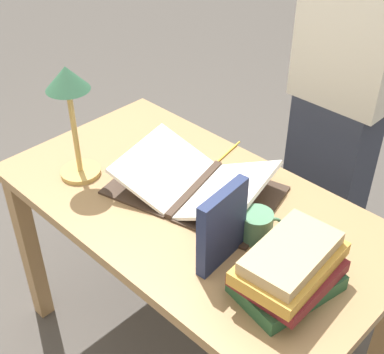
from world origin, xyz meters
name	(u,v)px	position (x,y,z in m)	size (l,w,h in m)	color
ground_plane	(193,350)	(0.00, 0.00, 0.00)	(12.00, 12.00, 0.00)	#47423D
reading_desk	(193,229)	(0.00, 0.00, 0.64)	(1.29, 0.71, 0.75)	#937047
open_book	(195,184)	(0.04, -0.05, 0.79)	(0.59, 0.46, 0.11)	#38281E
book_stack_tall	(289,270)	(-0.43, 0.09, 0.83)	(0.22, 0.30, 0.15)	#234C2D
book_standing_upright	(222,227)	(-0.23, 0.12, 0.87)	(0.05, 0.19, 0.23)	#1E284C
reading_lamp	(69,97)	(0.38, 0.15, 1.05)	(0.14, 0.14, 0.39)	tan
coffee_mug	(257,226)	(-0.24, -0.02, 0.80)	(0.10, 0.11, 0.09)	#4C7F5B
pencil	(229,152)	(0.11, -0.30, 0.76)	(0.04, 0.16, 0.01)	gold
person_reader	(342,93)	(-0.06, -0.73, 0.90)	(0.36, 0.21, 1.81)	#2D3342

